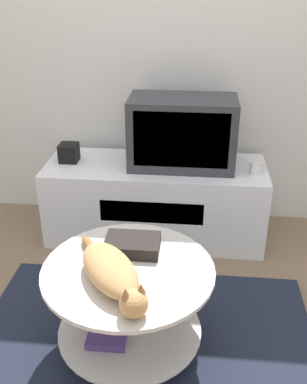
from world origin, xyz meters
The scene contains 10 objects.
ground_plane centered at (0.00, 0.00, 0.00)m, with size 12.00×12.00×0.00m, color #7F664C.
wall_back centered at (0.00, 1.33, 1.30)m, with size 8.00×0.05×2.60m.
rug centered at (0.00, 0.00, 0.01)m, with size 1.59×1.10×0.02m.
tv_stand centered at (-0.04, 1.00, 0.25)m, with size 1.36×0.50×0.49m.
tv centered at (0.12, 1.01, 0.70)m, with size 0.63×0.34×0.42m.
speaker centered at (-0.59, 1.01, 0.55)m, with size 0.11×0.11×0.11m.
mug centered at (0.56, 0.93, 0.53)m, with size 0.08×0.08×0.08m.
coffee_table centered at (-0.06, -0.04, 0.30)m, with size 0.73×0.73×0.45m.
dvd_box centered at (-0.06, 0.10, 0.50)m, with size 0.24×0.16×0.06m.
cat centered at (-0.10, -0.15, 0.52)m, with size 0.37×0.52×0.13m.
Camera 1 is at (0.20, -1.54, 1.59)m, focal length 42.00 mm.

